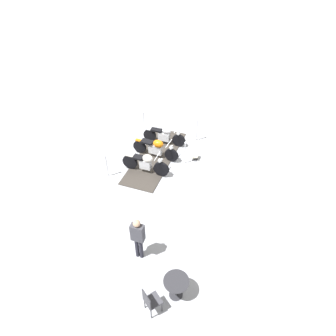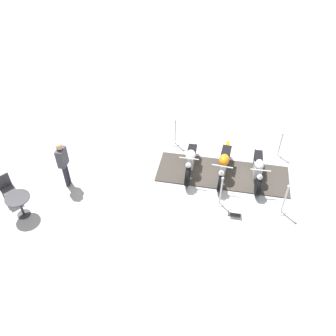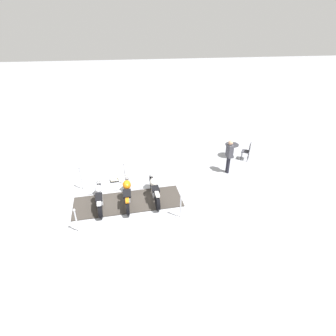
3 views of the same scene
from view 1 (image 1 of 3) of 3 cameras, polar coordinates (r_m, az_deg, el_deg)
name	(u,v)px [view 1 (image 1 of 3)]	position (r m, az deg, el deg)	size (l,w,h in m)	color
ground_plane	(156,157)	(13.60, -2.37, 2.11)	(80.00, 80.00, 0.00)	#A8AAB2
display_platform	(156,157)	(13.59, -2.37, 2.17)	(4.43, 1.51, 0.04)	#38332D
motorcycle_cream	(146,163)	(12.48, -4.19, 0.95)	(2.07, 0.63, 0.97)	black
motorcycle_copper	(156,148)	(13.28, -2.28, 3.83)	(2.18, 0.66, 0.91)	black
motorcycle_chrome	(164,135)	(14.17, -0.67, 6.16)	(2.04, 0.63, 0.89)	black
stanchion_right_mid	(185,156)	(13.00, 3.18, 2.27)	(0.30, 0.30, 1.13)	silver
stanchion_left_front	(108,170)	(12.61, -11.35, -0.39)	(0.35, 0.35, 1.09)	silver
stanchion_right_rear	(197,133)	(14.48, 5.41, 6.61)	(0.28, 0.28, 1.16)	silver
stanchion_left_rear	(144,124)	(15.27, -4.60, 8.31)	(0.29, 0.29, 1.03)	silver
info_placard	(195,157)	(13.49, 5.21, 2.04)	(0.31, 0.40, 0.23)	#333338
cafe_table	(176,284)	(8.87, 1.56, -21.13)	(0.72, 0.72, 0.75)	#2D2D33
cafe_chair_near_table	(150,301)	(8.67, -3.34, -23.75)	(0.55, 0.55, 0.98)	#2D2D33
bystander_person	(138,236)	(9.24, -5.71, -12.65)	(0.42, 0.26, 1.70)	#23232D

